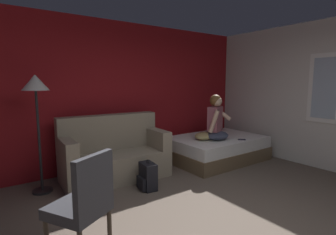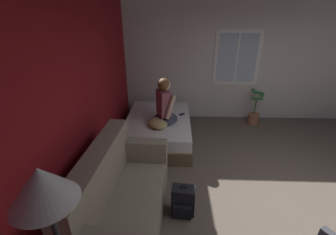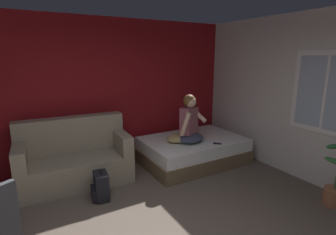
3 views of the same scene
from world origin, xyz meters
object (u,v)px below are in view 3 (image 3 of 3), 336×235
couch (75,159)px  person_seated (190,123)px  throw_pillow (178,138)px  cell_phone (217,144)px  backpack (101,187)px  potted_plant (336,185)px  bed (193,150)px

couch → person_seated: size_ratio=1.99×
throw_pillow → cell_phone: throw_pillow is taller
cell_phone → throw_pillow: bearing=-86.9°
person_seated → throw_pillow: (-0.17, 0.13, -0.29)m
cell_phone → couch: bearing=-64.9°
backpack → potted_plant: size_ratio=0.54×
person_seated → backpack: person_seated is taller
couch → person_seated: (1.95, -0.43, 0.44)m
potted_plant → backpack: bearing=147.5°
couch → potted_plant: 3.87m
bed → potted_plant: size_ratio=2.27×
person_seated → potted_plant: person_seated is taller
couch → throw_pillow: bearing=-9.9°
bed → potted_plant: 2.37m
bed → potted_plant: bearing=-69.7°
person_seated → bed: bearing=39.6°
throw_pillow → cell_phone: bearing=-40.3°
bed → potted_plant: potted_plant is taller
backpack → bed: bearing=13.6°
cell_phone → backpack: bearing=-47.1°
bed → person_seated: 0.64m
backpack → couch: bearing=104.7°
backpack → cell_phone: cell_phone is taller
backpack → potted_plant: bearing=-32.5°
person_seated → cell_phone: 0.61m
cell_phone → potted_plant: 1.85m
couch → potted_plant: size_ratio=2.05×
potted_plant → couch: bearing=139.7°
couch → potted_plant: (2.95, -2.51, -0.09)m
bed → throw_pillow: bearing=-176.0°
bed → cell_phone: cell_phone is taller
throw_pillow → cell_phone: 0.72m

